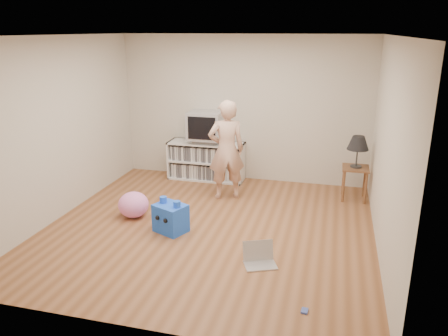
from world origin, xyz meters
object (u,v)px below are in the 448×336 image
at_px(media_unit, 207,161).
at_px(table_lamp, 358,144).
at_px(plush_blue, 171,218).
at_px(plush_pink, 133,205).
at_px(crt_tv, 206,125).
at_px(dvd_deck, 206,141).
at_px(side_table, 355,175).
at_px(laptop, 259,258).
at_px(person, 226,150).

relative_size(media_unit, table_lamp, 2.72).
xyz_separation_m(plush_blue, plush_pink, (-0.71, 0.33, -0.01)).
relative_size(media_unit, crt_tv, 2.33).
relative_size(dvd_deck, plush_blue, 0.88).
xyz_separation_m(crt_tv, table_lamp, (2.63, -0.37, -0.08)).
bearing_deg(side_table, media_unit, 171.66).
relative_size(dvd_deck, laptop, 0.98).
height_order(plush_blue, plush_pink, plush_blue).
xyz_separation_m(table_lamp, plush_pink, (-3.18, -1.56, -0.75)).
bearing_deg(dvd_deck, side_table, -8.00).
distance_m(media_unit, plush_pink, 2.03).
xyz_separation_m(media_unit, laptop, (1.50, -2.82, -0.28)).
bearing_deg(plush_pink, plush_blue, -24.58).
bearing_deg(laptop, plush_pink, 133.24).
height_order(person, plush_blue, person).
xyz_separation_m(media_unit, dvd_deck, (0.00, -0.02, 0.39)).
relative_size(plush_blue, plush_pink, 1.13).
bearing_deg(laptop, side_table, 41.44).
relative_size(media_unit, plush_blue, 2.74).
xyz_separation_m(side_table, laptop, (-1.13, -2.44, -0.35)).
bearing_deg(laptop, media_unit, 94.36).
bearing_deg(dvd_deck, plush_blue, -85.85).
relative_size(person, plush_pink, 3.62).
bearing_deg(table_lamp, media_unit, 171.66).
relative_size(crt_tv, laptop, 1.31).
xyz_separation_m(crt_tv, laptop, (1.50, -2.80, -0.95)).
relative_size(media_unit, side_table, 2.55).
bearing_deg(dvd_deck, media_unit, 90.00).
bearing_deg(person, laptop, 90.51).
bearing_deg(person, side_table, 168.42).
bearing_deg(crt_tv, dvd_deck, 90.00).
bearing_deg(dvd_deck, plush_pink, -105.89).
height_order(table_lamp, plush_blue, table_lamp).
relative_size(side_table, person, 0.34).
bearing_deg(laptop, plush_blue, 134.02).
height_order(crt_tv, person, person).
bearing_deg(laptop, person, 90.98).
xyz_separation_m(media_unit, crt_tv, (0.00, -0.02, 0.67)).
xyz_separation_m(dvd_deck, plush_pink, (-0.55, -1.93, -0.54)).
distance_m(table_lamp, plush_blue, 3.19).
distance_m(crt_tv, laptop, 3.32).
height_order(laptop, plush_blue, plush_blue).
bearing_deg(plush_blue, laptop, 1.47).
bearing_deg(side_table, plush_pink, -153.87).
distance_m(side_table, laptop, 2.71).
height_order(side_table, plush_blue, side_table).
bearing_deg(plush_pink, laptop, -23.14).
bearing_deg(laptop, crt_tv, 94.52).
height_order(crt_tv, plush_pink, crt_tv).
bearing_deg(person, plush_blue, 49.30).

